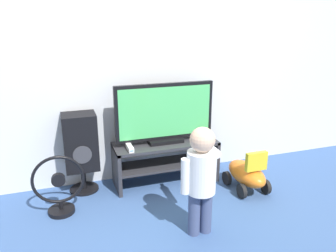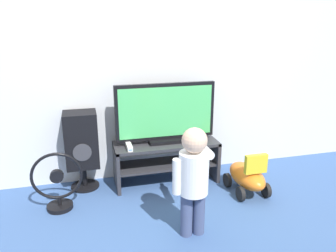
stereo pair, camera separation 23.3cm
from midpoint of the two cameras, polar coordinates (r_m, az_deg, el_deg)
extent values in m
plane|color=#38568C|center=(3.55, -1.27, -10.99)|extent=(16.00, 16.00, 0.00)
cube|color=silver|center=(3.61, -3.81, 11.21)|extent=(10.00, 0.06, 2.60)
cube|color=#2D2D33|center=(3.54, -2.32, -3.12)|extent=(1.12, 0.41, 0.03)
cube|color=#2D2D33|center=(3.63, -2.27, -6.65)|extent=(1.08, 0.37, 0.02)
cube|color=#2D2D33|center=(3.52, -10.86, -7.37)|extent=(0.04, 0.41, 0.46)
cube|color=#2D2D33|center=(3.80, 5.63, -5.22)|extent=(0.04, 0.41, 0.46)
cube|color=black|center=(3.55, -2.42, -2.49)|extent=(0.37, 0.20, 0.04)
cube|color=black|center=(3.45, -2.49, 2.52)|extent=(1.07, 0.05, 0.60)
cube|color=#4CBF66|center=(3.43, -2.35, 2.41)|extent=(1.00, 0.01, 0.53)
cube|color=white|center=(3.36, -8.67, -3.80)|extent=(0.05, 0.18, 0.05)
cube|color=#3F8CE5|center=(3.27, -8.37, -4.36)|extent=(0.03, 0.00, 0.01)
cube|color=white|center=(3.50, 2.68, -2.94)|extent=(0.06, 0.13, 0.02)
cylinder|color=#337FD8|center=(3.49, 2.68, -2.74)|extent=(0.01, 0.01, 0.00)
cylinder|color=#3F4C72|center=(2.79, 2.11, -15.01)|extent=(0.10, 0.10, 0.38)
cylinder|color=#3F4C72|center=(2.83, 4.20, -14.60)|extent=(0.10, 0.10, 0.38)
cylinder|color=white|center=(2.63, 3.29, -8.06)|extent=(0.24, 0.24, 0.35)
sphere|color=beige|center=(2.53, 3.40, -2.44)|extent=(0.20, 0.20, 0.20)
cylinder|color=white|center=(2.60, 0.45, -8.78)|extent=(0.07, 0.07, 0.29)
cylinder|color=white|center=(2.76, 4.84, -3.92)|extent=(0.07, 0.29, 0.07)
sphere|color=beige|center=(2.88, 3.67, -2.92)|extent=(0.09, 0.09, 0.09)
cube|color=white|center=(2.92, 3.37, -2.66)|extent=(0.03, 0.13, 0.02)
cylinder|color=black|center=(3.68, -16.15, -10.48)|extent=(0.30, 0.30, 0.02)
cylinder|color=black|center=(3.63, -16.30, -8.86)|extent=(0.05, 0.05, 0.25)
cube|color=black|center=(3.47, -16.89, -2.66)|extent=(0.33, 0.28, 0.58)
cylinder|color=#38383D|center=(3.36, -16.63, -4.87)|extent=(0.18, 0.01, 0.18)
cylinder|color=black|center=(3.34, -20.01, -13.70)|extent=(0.24, 0.24, 0.04)
cylinder|color=black|center=(3.31, -20.11, -12.83)|extent=(0.04, 0.04, 0.08)
torus|color=black|center=(3.20, -20.60, -8.80)|extent=(0.47, 0.03, 0.47)
cylinder|color=black|center=(3.20, -20.60, -8.80)|extent=(0.12, 0.05, 0.12)
ellipsoid|color=orange|center=(3.55, 11.67, -8.09)|extent=(0.28, 0.56, 0.21)
cube|color=yellow|center=(3.35, 13.21, -6.04)|extent=(0.23, 0.05, 0.19)
cylinder|color=black|center=(3.66, 8.38, -8.99)|extent=(0.04, 0.15, 0.15)
cylinder|color=black|center=(3.79, 12.26, -8.25)|extent=(0.04, 0.15, 0.15)
cylinder|color=black|center=(3.42, 10.79, -11.13)|extent=(0.04, 0.15, 0.15)
cylinder|color=black|center=(3.55, 14.85, -10.23)|extent=(0.04, 0.15, 0.15)
camera|label=1|loc=(0.12, -91.97, -0.62)|focal=35.00mm
camera|label=2|loc=(0.12, 88.03, 0.62)|focal=35.00mm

